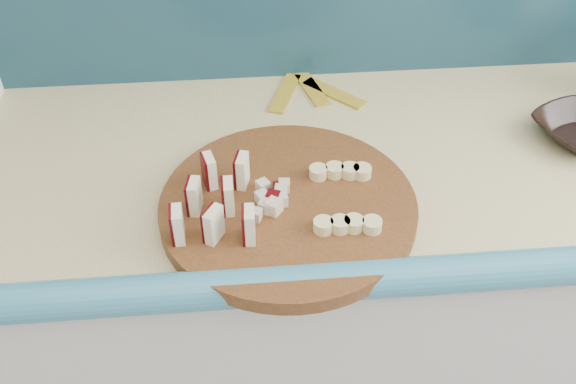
# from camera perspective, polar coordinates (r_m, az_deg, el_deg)

# --- Properties ---
(kitchen_counter) EXTENTS (2.20, 0.63, 0.91)m
(kitchen_counter) POSITION_cam_1_polar(r_m,az_deg,el_deg) (1.53, 9.64, -9.80)
(kitchen_counter) COLOR beige
(kitchen_counter) RESTS_ON ground
(cutting_board) EXTENTS (0.45, 0.45, 0.03)m
(cutting_board) POSITION_cam_1_polar(r_m,az_deg,el_deg) (1.05, -0.00, -1.35)
(cutting_board) COLOR #43260E
(cutting_board) RESTS_ON kitchen_counter
(apple_wedges) EXTENTS (0.13, 0.17, 0.06)m
(apple_wedges) POSITION_cam_1_polar(r_m,az_deg,el_deg) (1.00, -6.43, -0.75)
(apple_wedges) COLOR beige
(apple_wedges) RESTS_ON cutting_board
(apple_chunks) EXTENTS (0.06, 0.07, 0.02)m
(apple_chunks) POSITION_cam_1_polar(r_m,az_deg,el_deg) (1.03, -1.46, -0.42)
(apple_chunks) COLOR beige
(apple_chunks) RESTS_ON cutting_board
(banana_slices) EXTENTS (0.12, 0.16, 0.02)m
(banana_slices) POSITION_cam_1_polar(r_m,az_deg,el_deg) (1.03, 4.99, -0.45)
(banana_slices) COLOR #DDCC87
(banana_slices) RESTS_ON cutting_board
(banana_peel) EXTENTS (0.20, 0.17, 0.01)m
(banana_peel) POSITION_cam_1_polar(r_m,az_deg,el_deg) (1.34, 1.94, 8.95)
(banana_peel) COLOR gold
(banana_peel) RESTS_ON kitchen_counter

